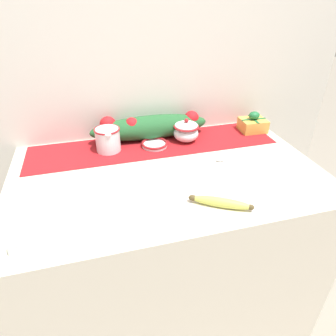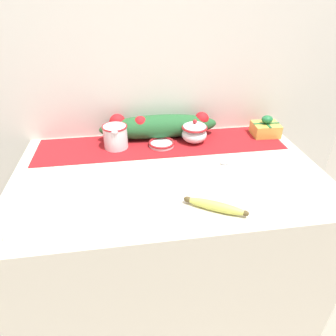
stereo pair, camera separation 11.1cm
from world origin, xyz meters
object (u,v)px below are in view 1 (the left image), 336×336
spoon (217,160)px  napkin_stack (34,226)px  cream_pitcher (108,139)px  small_dish (155,144)px  gift_box (253,124)px  banana (221,202)px  sugar_bowl (186,131)px

spoon → napkin_stack: size_ratio=1.19×
napkin_stack → cream_pitcher: bearing=59.3°
small_dish → gift_box: (0.51, 0.04, 0.03)m
spoon → napkin_stack: bearing=-154.0°
small_dish → spoon: size_ratio=0.66×
small_dish → banana: banana is taller
cream_pitcher → small_dish: (0.21, -0.02, -0.05)m
sugar_bowl → spoon: (0.07, -0.21, -0.05)m
napkin_stack → spoon: bearing=18.9°
napkin_stack → gift_box: bearing=25.6°
cream_pitcher → napkin_stack: cream_pitcher is taller
small_dish → cream_pitcher: bearing=175.4°
small_dish → spoon: small_dish is taller
cream_pitcher → napkin_stack: (-0.27, -0.45, -0.05)m
banana → gift_box: (0.40, 0.52, 0.02)m
cream_pitcher → spoon: cream_pitcher is taller
cream_pitcher → gift_box: bearing=1.7°
spoon → sugar_bowl: bearing=114.3°
sugar_bowl → spoon: 0.23m
sugar_bowl → banana: sugar_bowl is taller
gift_box → napkin_stack: bearing=-154.4°
cream_pitcher → napkin_stack: size_ratio=0.85×
cream_pitcher → napkin_stack: 0.53m
napkin_stack → gift_box: gift_box is taller
small_dish → napkin_stack: napkin_stack is taller
cream_pitcher → gift_box: 0.72m
cream_pitcher → napkin_stack: bearing=-120.7°
small_dish → napkin_stack: 0.65m
sugar_bowl → spoon: size_ratio=0.65×
banana → gift_box: 0.66m
banana → napkin_stack: bearing=175.5°
cream_pitcher → spoon: (0.43, -0.21, -0.05)m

